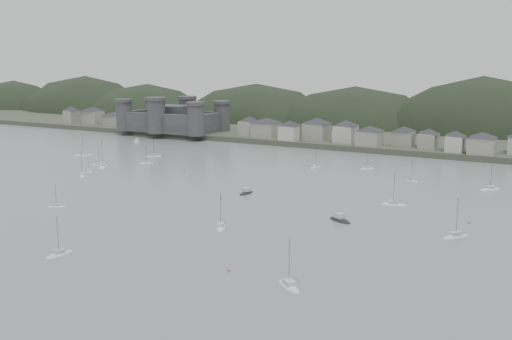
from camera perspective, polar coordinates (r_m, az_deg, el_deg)
The scene contains 10 objects.
ground at distance 151.64m, azimuth -14.19°, elevation -6.84°, with size 900.00×900.00×0.00m, color slate.
far_shore_land at distance 413.64m, azimuth 15.22°, elevation 4.34°, with size 900.00×250.00×3.00m, color #383D2D.
forested_ridge at distance 389.44m, azimuth 14.87°, elevation 2.08°, with size 851.55×103.94×102.57m.
castle at distance 361.13m, azimuth -8.46°, elevation 5.23°, with size 66.00×43.00×20.00m.
waterfront_town at distance 293.74m, azimuth 19.38°, elevation 3.04°, with size 451.48×28.46×12.92m.
sailboat_lead at distance 117.34m, azimuth 3.36°, elevation -11.71°, with size 8.04×6.97×11.10m.
moored_fleet at distance 214.09m, azimuth -4.95°, elevation -1.37°, with size 248.05×175.31×13.44m.
motor_launch_near at distance 165.51m, azimuth 8.53°, elevation -5.04°, with size 8.70×6.38×3.96m.
motor_launch_far at distance 197.55m, azimuth -1.00°, elevation -2.32°, with size 3.15×7.56×3.78m.
mooring_buoys at distance 199.44m, azimuth -6.89°, elevation -2.32°, with size 164.08×120.32×0.70m.
Camera 1 is at (101.04, -103.75, 44.97)m, focal length 39.43 mm.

